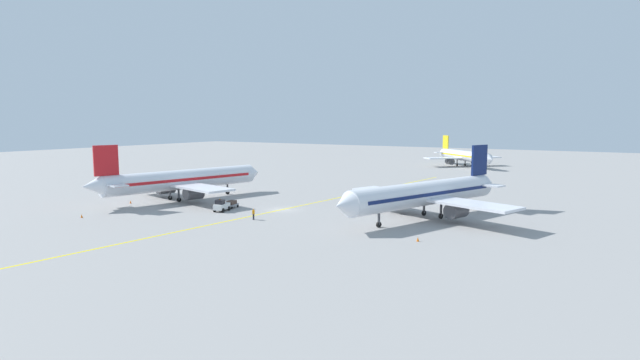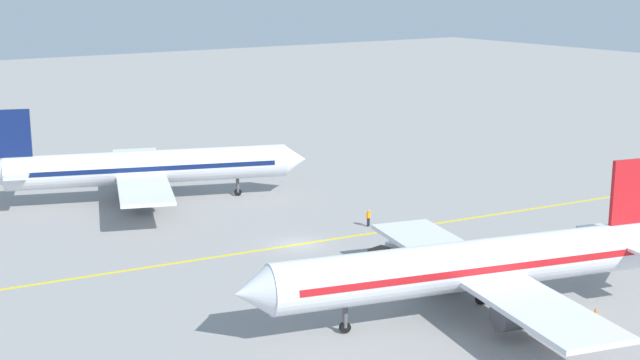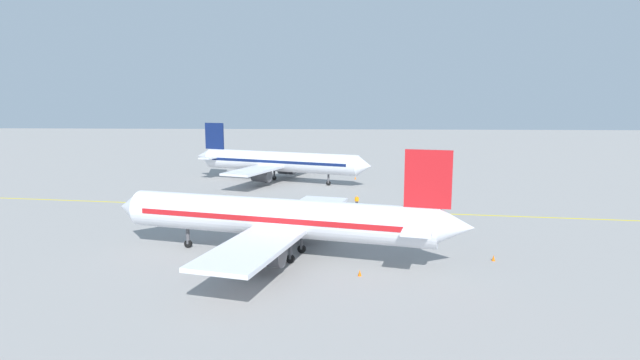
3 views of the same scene
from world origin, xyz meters
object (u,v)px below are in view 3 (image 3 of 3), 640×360
object	(u,v)px
baggage_tug_white	(336,215)
traffic_cone_by_wingtip	(355,178)
airplane_adjacent_stand	(278,162)
traffic_cone_mid_apron	(493,258)
airplane_at_gate	(280,219)
ground_crew_worker	(357,201)
traffic_cone_near_nose	(360,273)
baggage_cart_trailing	(309,217)

from	to	relation	value
baggage_tug_white	traffic_cone_by_wingtip	size ratio (longest dim) A/B	5.91
airplane_adjacent_stand	traffic_cone_mid_apron	bearing A→B (deg)	-149.38
baggage_tug_white	traffic_cone_by_wingtip	distance (m)	34.39
airplane_adjacent_stand	traffic_cone_mid_apron	distance (m)	51.96
airplane_at_gate	airplane_adjacent_stand	distance (m)	44.84
ground_crew_worker	traffic_cone_near_nose	world-z (taller)	ground_crew_worker
ground_crew_worker	traffic_cone_by_wingtip	xyz separation A→B (m)	(25.50, -0.17, -0.63)
airplane_adjacent_stand	baggage_cart_trailing	xyz separation A→B (m)	(-30.95, -8.18, -2.95)
airplane_adjacent_stand	traffic_cone_mid_apron	xyz separation A→B (m)	(-44.62, -26.41, -3.43)
baggage_tug_white	baggage_cart_trailing	world-z (taller)	baggage_tug_white
airplane_adjacent_stand	baggage_tug_white	xyz separation A→B (m)	(-30.24, -11.40, -2.81)
airplane_at_gate	traffic_cone_near_nose	distance (m)	9.58
ground_crew_worker	airplane_at_gate	bearing A→B (deg)	161.54
baggage_cart_trailing	ground_crew_worker	world-z (taller)	ground_crew_worker
traffic_cone_mid_apron	baggage_cart_trailing	bearing A→B (deg)	53.13
traffic_cone_near_nose	traffic_cone_mid_apron	world-z (taller)	same
traffic_cone_mid_apron	airplane_adjacent_stand	bearing A→B (deg)	30.62
baggage_tug_white	ground_crew_worker	distance (m)	9.18
airplane_at_gate	baggage_tug_white	size ratio (longest dim) A/B	10.81
airplane_adjacent_stand	traffic_cone_by_wingtip	world-z (taller)	airplane_adjacent_stand
airplane_at_gate	traffic_cone_near_nose	size ratio (longest dim) A/B	63.93
baggage_cart_trailing	traffic_cone_near_nose	distance (m)	19.31
baggage_tug_white	airplane_adjacent_stand	bearing A→B (deg)	20.66
ground_crew_worker	traffic_cone_mid_apron	size ratio (longest dim) A/B	3.05
airplane_adjacent_stand	ground_crew_worker	size ratio (longest dim) A/B	20.50
baggage_tug_white	traffic_cone_mid_apron	size ratio (longest dim) A/B	5.91
baggage_tug_white	traffic_cone_mid_apron	bearing A→B (deg)	-133.78
airplane_adjacent_stand	baggage_cart_trailing	world-z (taller)	airplane_adjacent_stand
airplane_adjacent_stand	baggage_cart_trailing	distance (m)	32.15
airplane_adjacent_stand	ground_crew_worker	xyz separation A→B (m)	(-21.48, -14.13, -2.80)
traffic_cone_near_nose	traffic_cone_by_wingtip	world-z (taller)	same
airplane_adjacent_stand	traffic_cone_by_wingtip	distance (m)	15.25
airplane_at_gate	traffic_cone_near_nose	bearing A→B (deg)	-124.09
airplane_at_gate	traffic_cone_mid_apron	xyz separation A→B (m)	(-0.25, -19.92, -3.43)
airplane_adjacent_stand	baggage_tug_white	size ratio (longest dim) A/B	10.59
baggage_cart_trailing	traffic_cone_near_nose	world-z (taller)	baggage_cart_trailing
airplane_at_gate	airplane_adjacent_stand	size ratio (longest dim) A/B	1.02
baggage_cart_trailing	traffic_cone_by_wingtip	bearing A→B (deg)	-9.93
airplane_at_gate	ground_crew_worker	bearing A→B (deg)	-18.46
ground_crew_worker	traffic_cone_by_wingtip	bearing A→B (deg)	-0.38
traffic_cone_by_wingtip	baggage_tug_white	bearing A→B (deg)	175.16
airplane_at_gate	airplane_adjacent_stand	world-z (taller)	same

